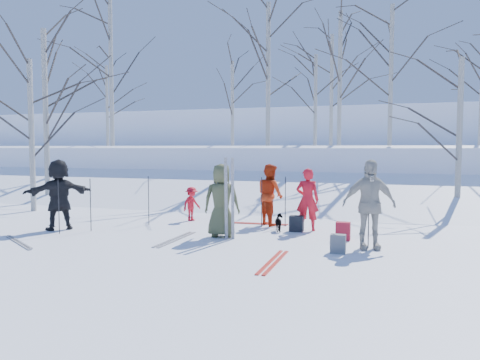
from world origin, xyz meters
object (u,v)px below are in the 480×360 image
(skier_red_north, at_px, (307,199))
(backpack_red, at_px, (343,231))
(backpack_dark, at_px, (296,224))
(skier_grey_west, at_px, (59,195))
(skier_olive_center, at_px, (222,200))
(dog, at_px, (280,223))
(skier_red_seated, at_px, (192,204))
(backpack_grey, at_px, (338,244))
(skier_cream_east, at_px, (369,204))
(skier_redor_behind, at_px, (270,195))

(skier_red_north, bearing_deg, backpack_red, 129.17)
(backpack_dark, bearing_deg, skier_grey_west, -163.93)
(skier_olive_center, height_order, dog, skier_olive_center)
(skier_grey_west, bearing_deg, skier_red_seated, 175.00)
(skier_grey_west, relative_size, backpack_grey, 4.81)
(skier_olive_center, bearing_deg, skier_grey_west, -5.59)
(skier_red_north, xyz_separation_m, skier_grey_west, (-6.11, -1.92, 0.11))
(skier_red_seated, xyz_separation_m, skier_cream_east, (5.09, -2.28, 0.45))
(skier_redor_behind, distance_m, skier_red_seated, 2.38)
(skier_cream_east, relative_size, dog, 3.57)
(skier_grey_west, bearing_deg, skier_red_north, 149.53)
(backpack_red, distance_m, backpack_grey, 1.37)
(dog, distance_m, backpack_dark, 0.42)
(skier_olive_center, relative_size, skier_cream_east, 0.93)
(skier_olive_center, distance_m, skier_redor_behind, 2.13)
(skier_redor_behind, distance_m, skier_grey_west, 5.55)
(skier_red_north, height_order, backpack_grey, skier_red_north)
(skier_red_seated, distance_m, skier_cream_east, 5.60)
(skier_redor_behind, bearing_deg, backpack_red, -171.51)
(backpack_grey, distance_m, backpack_dark, 2.50)
(backpack_dark, bearing_deg, skier_red_north, 43.96)
(skier_red_seated, bearing_deg, dog, -86.09)
(skier_red_north, distance_m, backpack_red, 1.53)
(skier_cream_east, height_order, skier_grey_west, skier_cream_east)
(skier_grey_west, bearing_deg, backpack_dark, 148.17)
(skier_red_seated, xyz_separation_m, backpack_red, (4.49, -1.52, -0.28))
(backpack_dark, bearing_deg, dog, -162.09)
(skier_red_north, distance_m, dog, 0.93)
(skier_redor_behind, xyz_separation_m, backpack_dark, (0.89, -0.76, -0.64))
(skier_olive_center, height_order, skier_red_north, skier_olive_center)
(skier_redor_behind, height_order, backpack_dark, skier_redor_behind)
(skier_red_north, xyz_separation_m, backpack_grey, (1.06, -2.36, -0.61))
(skier_cream_east, bearing_deg, backpack_dark, 123.53)
(skier_grey_west, distance_m, dog, 5.74)
(skier_red_seated, relative_size, backpack_grey, 2.59)
(backpack_red, bearing_deg, backpack_dark, 148.27)
(dog, xyz_separation_m, backpack_red, (1.64, -0.64, -0.01))
(skier_red_seated, xyz_separation_m, backpack_grey, (4.54, -2.89, -0.30))
(skier_red_seated, bearing_deg, backpack_dark, -81.94)
(backpack_red, bearing_deg, skier_olive_center, -169.75)
(skier_redor_behind, relative_size, backpack_grey, 4.41)
(skier_cream_east, xyz_separation_m, skier_grey_west, (-7.72, -0.16, -0.03))
(skier_red_seated, bearing_deg, skier_red_north, -77.53)
(skier_olive_center, xyz_separation_m, skier_cream_east, (3.39, -0.26, 0.07))
(skier_red_north, distance_m, backpack_dark, 0.68)
(skier_redor_behind, bearing_deg, skier_olive_center, 116.25)
(skier_red_seated, bearing_deg, skier_redor_behind, -68.76)
(skier_red_north, height_order, skier_redor_behind, skier_redor_behind)
(skier_red_seated, relative_size, dog, 1.87)
(skier_grey_west, relative_size, backpack_red, 4.35)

